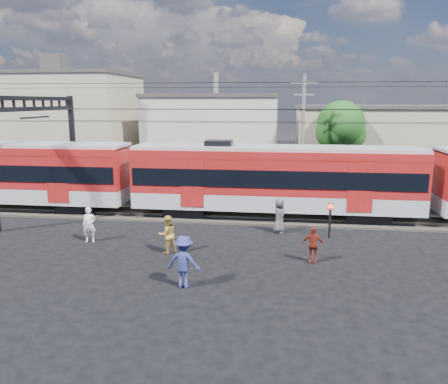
{
  "coord_description": "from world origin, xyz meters",
  "views": [
    {
      "loc": [
        4.53,
        -16.55,
        6.64
      ],
      "look_at": [
        1.7,
        5.0,
        2.11
      ],
      "focal_mm": 35.0,
      "sensor_mm": 36.0,
      "label": 1
    }
  ],
  "objects_px": {
    "crossing_signal": "(330,214)",
    "pedestrian_a": "(89,225)",
    "pedestrian_c": "(184,262)",
    "commuter_train": "(278,178)"
  },
  "relations": [
    {
      "from": "commuter_train",
      "to": "pedestrian_a",
      "type": "distance_m",
      "value": 10.55
    },
    {
      "from": "pedestrian_a",
      "to": "pedestrian_c",
      "type": "relative_size",
      "value": 0.87
    },
    {
      "from": "commuter_train",
      "to": "crossing_signal",
      "type": "relative_size",
      "value": 28.49
    },
    {
      "from": "pedestrian_a",
      "to": "pedestrian_c",
      "type": "bearing_deg",
      "value": -50.58
    },
    {
      "from": "pedestrian_a",
      "to": "pedestrian_c",
      "type": "height_order",
      "value": "pedestrian_c"
    },
    {
      "from": "pedestrian_c",
      "to": "crossing_signal",
      "type": "bearing_deg",
      "value": -121.85
    },
    {
      "from": "pedestrian_a",
      "to": "pedestrian_c",
      "type": "distance_m",
      "value": 7.27
    },
    {
      "from": "crossing_signal",
      "to": "pedestrian_a",
      "type": "bearing_deg",
      "value": -169.83
    },
    {
      "from": "commuter_train",
      "to": "pedestrian_a",
      "type": "xyz_separation_m",
      "value": [
        -8.91,
        -5.44,
        -1.55
      ]
    },
    {
      "from": "pedestrian_a",
      "to": "pedestrian_c",
      "type": "xyz_separation_m",
      "value": [
        5.65,
        -4.57,
        0.12
      ]
    }
  ]
}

